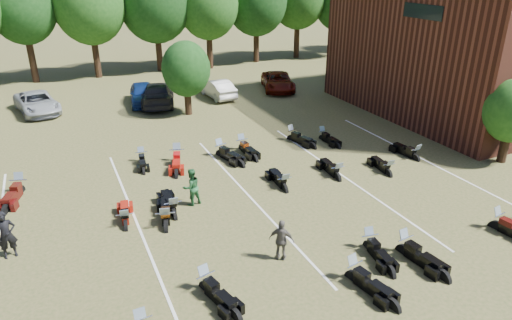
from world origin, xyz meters
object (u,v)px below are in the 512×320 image
person_grey (282,240)px  motorcycle_3 (403,253)px  motorcycle_7 (126,227)px  motorcycle_14 (21,193)px  person_black (6,235)px  person_green (191,187)px  car_4 (143,94)px

person_grey → motorcycle_3: size_ratio=0.66×
motorcycle_7 → motorcycle_14: motorcycle_14 is taller
motorcycle_3 → motorcycle_14: 16.56m
person_black → person_green: size_ratio=1.08×
motorcycle_14 → motorcycle_3: bearing=-22.7°
person_green → person_grey: size_ratio=1.07×
person_black → person_grey: bearing=-34.5°
car_4 → person_green: bearing=-85.8°
person_green → motorcycle_7: size_ratio=0.78×
motorcycle_7 → motorcycle_14: (-3.81, 4.91, 0.00)m
motorcycle_3 → motorcycle_7: 10.54m
motorcycle_7 → person_green: bearing=-157.3°
motorcycle_3 → car_4: bearing=95.1°
person_black → person_green: person_black is taller
car_4 → person_green: size_ratio=2.70×
person_green → motorcycle_14: 7.98m
person_grey → motorcycle_3: person_grey is taller
motorcycle_14 → motorcycle_7: bearing=-34.3°
motorcycle_7 → motorcycle_3: bearing=154.9°
car_4 → motorcycle_7: bearing=-95.4°
person_green → person_grey: 5.35m
car_4 → motorcycle_14: 14.18m
person_green → person_grey: person_green is taller
motorcycle_7 → person_grey: bearing=145.4°
person_black → motorcycle_3: size_ratio=0.76×
motorcycle_3 → motorcycle_7: motorcycle_3 is taller
car_4 → motorcycle_3: car_4 is taller
person_green → car_4: bearing=-106.1°
person_black → motorcycle_14: bearing=78.4°
car_4 → person_grey: bearing=-80.1°
motorcycle_3 → motorcycle_14: motorcycle_14 is taller
person_grey → motorcycle_7: bearing=-2.5°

